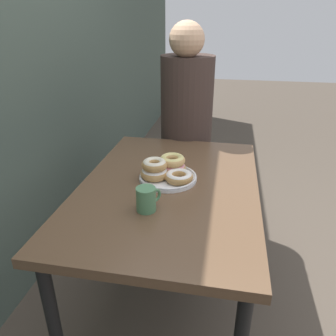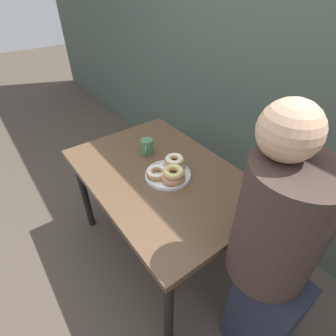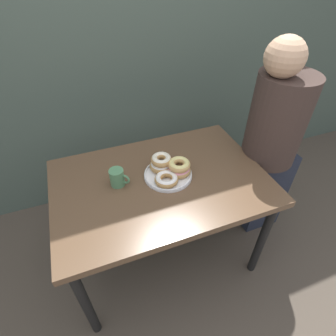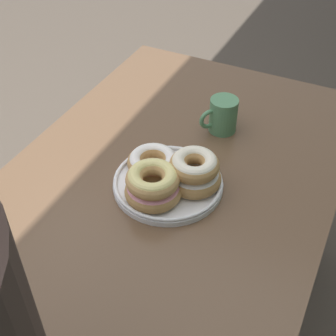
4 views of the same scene
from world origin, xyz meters
The scene contains 6 objects.
ground_plane centered at (0.00, 0.00, 0.00)m, with size 14.00×14.00×0.00m, color #4C4238.
wall_back centered at (0.00, 1.12, 1.30)m, with size 8.00×0.05×2.60m.
dining_table centered at (0.00, 0.30, 0.65)m, with size 1.19×0.81×0.72m.
donut_plate centered at (0.06, 0.32, 0.76)m, with size 0.29×0.29×0.10m.
coffee_mug centered at (-0.23, 0.35, 0.77)m, with size 0.10×0.09×0.10m.
person_figure centered at (0.76, 0.32, 0.75)m, with size 0.39×0.33×1.41m.
Camera 2 is at (1.01, -0.40, 1.70)m, focal length 28.00 mm.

